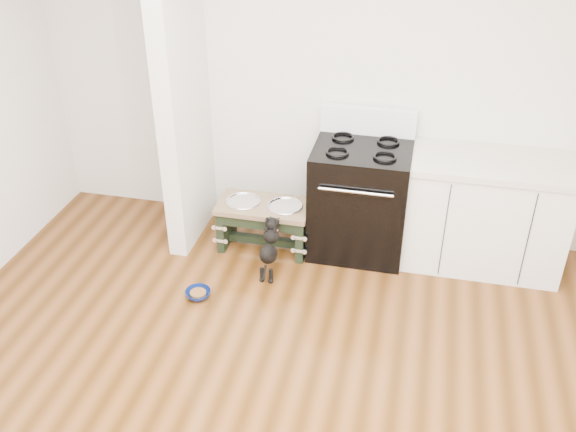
# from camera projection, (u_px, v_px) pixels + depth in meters

# --- Properties ---
(room_shell) EXTENTS (5.00, 5.00, 5.00)m
(room_shell) POSITION_uv_depth(u_px,v_px,m) (256.00, 204.00, 2.83)
(room_shell) COLOR silver
(room_shell) RESTS_ON ground
(partition_wall) EXTENTS (0.15, 0.80, 2.70)m
(partition_wall) POSITION_uv_depth(u_px,v_px,m) (182.00, 83.00, 4.94)
(partition_wall) COLOR silver
(partition_wall) RESTS_ON ground
(oven_range) EXTENTS (0.76, 0.69, 1.14)m
(oven_range) POSITION_uv_depth(u_px,v_px,m) (360.00, 197.00, 5.18)
(oven_range) COLOR black
(oven_range) RESTS_ON ground
(cabinet_run) EXTENTS (1.24, 0.64, 0.91)m
(cabinet_run) POSITION_uv_depth(u_px,v_px,m) (485.00, 213.00, 5.02)
(cabinet_run) COLOR white
(cabinet_run) RESTS_ON ground
(dog_feeder) EXTENTS (0.76, 0.40, 0.43)m
(dog_feeder) POSITION_uv_depth(u_px,v_px,m) (264.00, 217.00, 5.27)
(dog_feeder) COLOR black
(dog_feeder) RESTS_ON ground
(puppy) EXTENTS (0.13, 0.39, 0.46)m
(puppy) POSITION_uv_depth(u_px,v_px,m) (270.00, 247.00, 4.97)
(puppy) COLOR black
(puppy) RESTS_ON ground
(floor_bowl) EXTENTS (0.25, 0.25, 0.06)m
(floor_bowl) POSITION_uv_depth(u_px,v_px,m) (198.00, 294.00, 4.83)
(floor_bowl) COLOR #0C1C54
(floor_bowl) RESTS_ON ground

